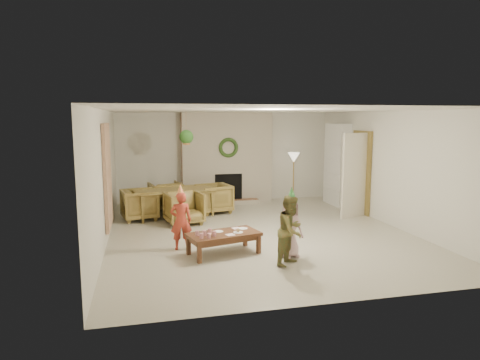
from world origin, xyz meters
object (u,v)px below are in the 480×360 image
object	(u,v)px
coffee_table_top	(224,234)
child_plaid	(291,230)
dining_table	(174,203)
dining_chair_far	(166,196)
dining_chair_right	(214,198)
child_red	(181,221)
child_pink	(290,228)
dining_chair_near	(184,208)
dining_chair_left	(140,204)

from	to	relation	value
coffee_table_top	child_plaid	xyz separation A→B (m)	(0.95, -0.76, 0.22)
dining_table	dining_chair_far	world-z (taller)	dining_chair_far
dining_chair_far	coffee_table_top	bearing A→B (deg)	90.09
dining_chair_right	dining_chair_far	bearing A→B (deg)	-128.66
dining_chair_right	child_red	world-z (taller)	child_red
dining_chair_right	coffee_table_top	xyz separation A→B (m)	(-0.38, -3.28, -0.01)
dining_chair_far	child_pink	distance (m)	4.67
dining_chair_near	dining_chair_right	xyz separation A→B (m)	(0.84, 1.00, 0.00)
dining_table	coffee_table_top	xyz separation A→B (m)	(0.62, -3.08, 0.02)
coffee_table_top	child_pink	bearing A→B (deg)	-35.18
dining_table	child_red	distance (m)	2.66
dining_table	dining_chair_far	size ratio (longest dim) A/B	2.34
coffee_table_top	dining_table	bearing A→B (deg)	87.06
dining_chair_near	dining_chair_left	xyz separation A→B (m)	(-0.96, 0.64, 0.00)
dining_chair_left	dining_chair_far	bearing A→B (deg)	-45.00
dining_table	child_red	world-z (taller)	child_red
dining_chair_near	child_plaid	size ratio (longest dim) A/B	0.70
child_red	child_pink	distance (m)	1.94
child_red	coffee_table_top	bearing A→B (deg)	150.73
dining_table	coffee_table_top	distance (m)	3.14
dining_chair_near	child_red	size ratio (longest dim) A/B	0.75
dining_chair_near	child_pink	xyz separation A→B (m)	(1.52, -2.69, 0.14)
dining_chair_right	child_pink	size ratio (longest dim) A/B	0.79
child_plaid	coffee_table_top	bearing A→B (deg)	98.53
dining_table	child_pink	world-z (taller)	child_pink
coffee_table_top	child_pink	xyz separation A→B (m)	(1.06, -0.41, 0.15)
coffee_table_top	dining_chair_far	bearing A→B (deg)	87.04
dining_chair_left	child_plaid	size ratio (longest dim) A/B	0.70
dining_chair_far	child_plaid	xyz separation A→B (m)	(1.73, -4.64, 0.21)
dining_chair_near	child_red	world-z (taller)	child_red
child_red	child_plaid	xyz separation A→B (m)	(1.65, -1.19, 0.04)
child_red	child_pink	world-z (taller)	child_red
dining_chair_left	child_pink	size ratio (longest dim) A/B	0.79
coffee_table_top	child_pink	world-z (taller)	child_pink
dining_chair_near	coffee_table_top	xyz separation A→B (m)	(0.46, -2.28, -0.01)
dining_chair_right	coffee_table_top	world-z (taller)	dining_chair_right
child_red	dining_table	bearing A→B (deg)	-89.27
coffee_table_top	child_pink	distance (m)	1.15
dining_chair_near	child_pink	distance (m)	3.09
dining_chair_left	dining_table	bearing A→B (deg)	-90.00
child_plaid	dining_table	bearing A→B (deg)	69.33
dining_chair_near	child_plaid	world-z (taller)	child_plaid
dining_table	dining_chair_right	bearing A→B (deg)	0.00
dining_chair_far	child_red	world-z (taller)	child_red
dining_chair_left	child_pink	xyz separation A→B (m)	(2.48, -3.33, 0.14)
coffee_table_top	child_plaid	distance (m)	1.24
dining_chair_left	child_red	bearing A→B (deg)	-175.03
dining_table	child_pink	bearing A→B (deg)	-75.48
dining_chair_right	child_plaid	xyz separation A→B (m)	(0.57, -4.04, 0.21)
dining_table	child_red	bearing A→B (deg)	-102.83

